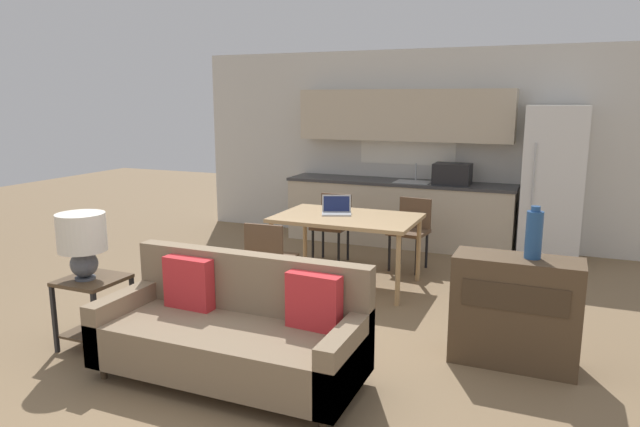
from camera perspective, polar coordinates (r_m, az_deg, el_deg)
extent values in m
plane|color=#7F6647|center=(4.44, -7.68, -15.74)|extent=(20.00, 20.00, 0.00)
cube|color=silver|center=(8.30, 8.59, 6.63)|extent=(6.40, 0.06, 2.70)
cube|color=white|center=(8.24, 8.76, 8.01)|extent=(1.38, 0.01, 0.91)
cube|color=beige|center=(8.10, 7.80, -0.04)|extent=(3.14, 0.62, 0.86)
cube|color=#38383A|center=(8.02, 7.89, 3.11)|extent=(3.17, 0.65, 0.04)
cube|color=#B2B5B7|center=(7.92, 9.25, 3.13)|extent=(0.48, 0.36, 0.01)
cylinder|color=#B7BABC|center=(8.07, 9.57, 4.11)|extent=(0.02, 0.02, 0.24)
cube|color=beige|center=(8.08, 8.33, 9.71)|extent=(2.98, 0.34, 0.70)
cube|color=black|center=(7.80, 13.09, 3.87)|extent=(0.48, 0.36, 0.28)
cube|color=white|center=(7.69, 22.24, 2.72)|extent=(0.71, 0.70, 1.95)
cylinder|color=silver|center=(7.32, 20.56, 3.21)|extent=(0.02, 0.02, 0.88)
cube|color=tan|center=(6.19, 2.71, -0.44)|extent=(1.52, 0.99, 0.04)
cylinder|color=tan|center=(6.17, -4.86, -4.19)|extent=(0.05, 0.05, 0.73)
cylinder|color=tan|center=(5.68, 7.80, -5.64)|extent=(0.05, 0.05, 0.73)
cylinder|color=tan|center=(6.92, -1.51, -2.43)|extent=(0.05, 0.05, 0.73)
cylinder|color=tan|center=(6.49, 9.83, -3.54)|extent=(0.05, 0.05, 0.73)
cylinder|color=#3D2D1E|center=(4.62, -20.79, -14.58)|extent=(0.05, 0.05, 0.10)
cylinder|color=#3D2D1E|center=(3.75, 0.32, -20.25)|extent=(0.05, 0.05, 0.10)
cylinder|color=#3D2D1E|center=(5.05, -15.71, -11.97)|extent=(0.05, 0.05, 0.10)
cylinder|color=#3D2D1E|center=(4.27, 3.75, -16.06)|extent=(0.05, 0.05, 0.10)
cube|color=#847056|center=(4.26, -9.15, -13.08)|extent=(1.95, 0.80, 0.33)
cube|color=#847056|center=(4.43, -6.96, -8.84)|extent=(1.95, 0.14, 0.78)
cube|color=#847056|center=(4.74, -18.61, -10.03)|extent=(0.14, 0.80, 0.47)
cube|color=#847056|center=(3.86, 2.63, -14.45)|extent=(0.14, 0.80, 0.47)
cube|color=red|center=(4.53, -12.99, -6.79)|extent=(0.40, 0.13, 0.40)
cube|color=red|center=(4.03, -0.62, -8.79)|extent=(0.41, 0.15, 0.40)
cube|color=brown|center=(5.01, -21.83, -6.19)|extent=(0.47, 0.47, 0.03)
cube|color=brown|center=(5.16, -21.47, -10.90)|extent=(0.42, 0.42, 0.02)
cube|color=#232326|center=(5.12, -25.01, -9.57)|extent=(0.03, 0.03, 0.56)
cube|color=#232326|center=(4.82, -21.53, -10.56)|extent=(0.03, 0.03, 0.56)
cube|color=#232326|center=(5.39, -21.64, -8.25)|extent=(0.03, 0.03, 0.56)
cube|color=#232326|center=(5.11, -18.16, -9.08)|extent=(0.03, 0.03, 0.56)
cylinder|color=#4C515B|center=(5.00, -22.41, -5.98)|extent=(0.16, 0.16, 0.02)
sphere|color=#4C515B|center=(4.97, -22.52, -4.67)|extent=(0.22, 0.22, 0.22)
cylinder|color=white|center=(4.91, -22.74, -1.74)|extent=(0.38, 0.38, 0.31)
cube|color=brown|center=(4.66, 18.92, -9.22)|extent=(0.94, 0.38, 0.85)
cube|color=#413020|center=(4.42, 18.86, -8.00)|extent=(0.75, 0.01, 0.20)
cylinder|color=#234C84|center=(4.50, 20.60, -2.03)|extent=(0.12, 0.12, 0.36)
cylinder|color=#234C84|center=(4.46, 20.78, 0.44)|extent=(0.07, 0.07, 0.04)
cube|color=brown|center=(7.09, 1.07, -1.32)|extent=(0.43, 0.43, 0.04)
cube|color=brown|center=(7.23, 1.63, 0.56)|extent=(0.40, 0.04, 0.37)
cylinder|color=black|center=(7.06, -0.72, -3.38)|extent=(0.03, 0.03, 0.44)
cylinder|color=black|center=(6.94, 1.88, -3.65)|extent=(0.03, 0.03, 0.44)
cylinder|color=black|center=(7.36, 0.31, -2.76)|extent=(0.03, 0.03, 0.44)
cylinder|color=black|center=(7.25, 2.81, -3.00)|extent=(0.03, 0.03, 0.44)
cube|color=brown|center=(6.88, 8.86, -1.87)|extent=(0.47, 0.47, 0.04)
cube|color=brown|center=(7.01, 9.50, 0.07)|extent=(0.40, 0.08, 0.37)
cylinder|color=black|center=(6.84, 6.94, -3.94)|extent=(0.03, 0.03, 0.44)
cylinder|color=black|center=(6.72, 9.61, -4.30)|extent=(0.03, 0.03, 0.44)
cylinder|color=black|center=(7.15, 8.04, -3.31)|extent=(0.03, 0.03, 0.44)
cylinder|color=black|center=(7.03, 10.60, -3.64)|extent=(0.03, 0.03, 0.44)
cube|color=brown|center=(5.72, -4.79, -4.48)|extent=(0.44, 0.44, 0.04)
cube|color=brown|center=(5.49, -5.66, -2.96)|extent=(0.40, 0.05, 0.37)
cylinder|color=black|center=(5.87, -2.55, -6.47)|extent=(0.03, 0.03, 0.44)
cylinder|color=black|center=(6.00, -5.58, -6.11)|extent=(0.03, 0.03, 0.44)
cylinder|color=black|center=(5.57, -3.87, -7.47)|extent=(0.03, 0.03, 0.44)
cylinder|color=black|center=(5.71, -7.03, -7.06)|extent=(0.03, 0.03, 0.44)
cube|color=#B7BABC|center=(6.26, 1.66, -0.02)|extent=(0.38, 0.32, 0.02)
cube|color=#B7BABC|center=(6.36, 1.66, 1.00)|extent=(0.32, 0.17, 0.20)
cube|color=navy|center=(6.36, 1.66, 0.98)|extent=(0.28, 0.14, 0.17)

